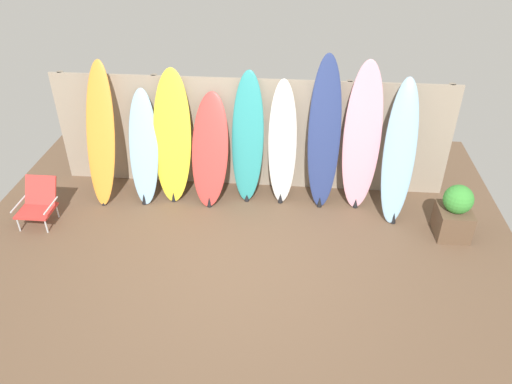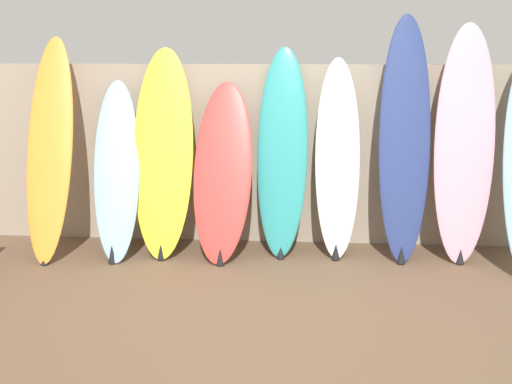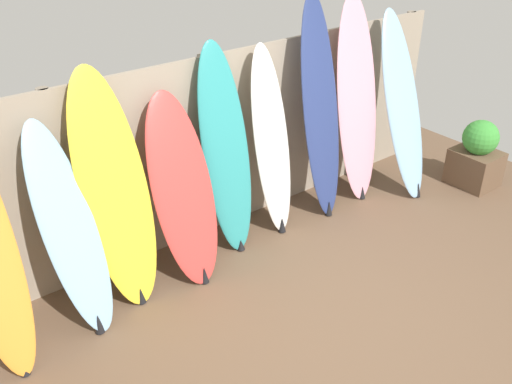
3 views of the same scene
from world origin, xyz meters
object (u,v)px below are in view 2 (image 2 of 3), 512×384
(surfboard_orange_0, at_px, (50,150))
(surfboard_red_3, at_px, (223,173))
(surfboard_yellow_2, at_px, (163,155))
(surfboard_white_5, at_px, (338,161))
(surfboard_skyblue_1, at_px, (117,172))
(surfboard_pink_7, at_px, (464,146))
(surfboard_navy_6, at_px, (404,142))
(surfboard_teal_4, at_px, (282,154))

(surfboard_orange_0, xyz_separation_m, surfboard_red_3, (1.63, 0.03, -0.21))
(surfboard_yellow_2, height_order, surfboard_white_5, surfboard_yellow_2)
(surfboard_orange_0, distance_m, surfboard_skyblue_1, 0.66)
(surfboard_red_3, bearing_deg, surfboard_pink_7, 2.50)
(surfboard_red_3, relative_size, surfboard_white_5, 0.88)
(surfboard_orange_0, xyz_separation_m, surfboard_yellow_2, (1.05, 0.11, -0.06))
(surfboard_skyblue_1, height_order, surfboard_pink_7, surfboard_pink_7)
(surfboard_orange_0, distance_m, surfboard_pink_7, 3.86)
(surfboard_orange_0, xyz_separation_m, surfboard_white_5, (2.71, 0.15, -0.10))
(surfboard_red_3, bearing_deg, surfboard_skyblue_1, -179.70)
(surfboard_white_5, relative_size, surfboard_pink_7, 0.86)
(surfboard_skyblue_1, distance_m, surfboard_navy_6, 2.71)
(surfboard_red_3, bearing_deg, surfboard_navy_6, 2.67)
(surfboard_red_3, relative_size, surfboard_teal_4, 0.84)
(surfboard_orange_0, distance_m, surfboard_navy_6, 3.31)
(surfboard_teal_4, bearing_deg, surfboard_red_3, -165.72)
(surfboard_white_5, distance_m, surfboard_navy_6, 0.63)
(surfboard_white_5, relative_size, surfboard_navy_6, 0.83)
(surfboard_orange_0, relative_size, surfboard_teal_4, 1.05)
(surfboard_yellow_2, xyz_separation_m, surfboard_white_5, (1.65, 0.03, -0.04))
(surfboard_white_5, bearing_deg, surfboard_pink_7, -0.78)
(surfboard_orange_0, height_order, surfboard_navy_6, surfboard_navy_6)
(surfboard_skyblue_1, xyz_separation_m, surfboard_navy_6, (2.69, 0.08, 0.30))
(surfboard_skyblue_1, relative_size, surfboard_yellow_2, 0.84)
(surfboard_pink_7, bearing_deg, surfboard_navy_6, -178.01)
(surfboard_navy_6, bearing_deg, surfboard_red_3, -177.33)
(surfboard_navy_6, bearing_deg, surfboard_teal_4, 176.80)
(surfboard_orange_0, relative_size, surfboard_yellow_2, 1.05)
(surfboard_skyblue_1, bearing_deg, surfboard_pink_7, 1.81)
(surfboard_skyblue_1, xyz_separation_m, surfboard_teal_4, (1.57, 0.15, 0.17))
(surfboard_navy_6, bearing_deg, surfboard_yellow_2, 179.93)
(surfboard_skyblue_1, bearing_deg, surfboard_white_5, 3.24)
(surfboard_red_3, xyz_separation_m, surfboard_teal_4, (0.55, 0.14, 0.16))
(surfboard_navy_6, distance_m, surfboard_pink_7, 0.55)
(surfboard_white_5, xyz_separation_m, surfboard_navy_6, (0.60, -0.03, 0.19))
(surfboard_yellow_2, xyz_separation_m, surfboard_navy_6, (2.26, -0.00, 0.15))
(surfboard_skyblue_1, relative_size, surfboard_navy_6, 0.73)
(surfboard_pink_7, bearing_deg, surfboard_white_5, 179.22)
(surfboard_teal_4, xyz_separation_m, surfboard_pink_7, (1.67, -0.04, 0.10))
(surfboard_orange_0, height_order, surfboard_teal_4, surfboard_orange_0)
(surfboard_skyblue_1, height_order, surfboard_white_5, surfboard_white_5)
(surfboard_yellow_2, height_order, surfboard_red_3, surfboard_yellow_2)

